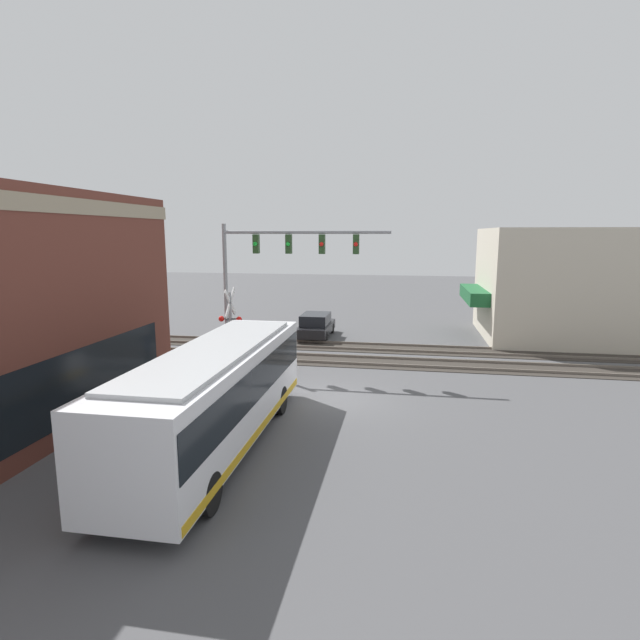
{
  "coord_description": "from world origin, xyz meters",
  "views": [
    {
      "loc": [
        -18.48,
        -2.67,
        6.38
      ],
      "look_at": [
        5.23,
        1.44,
        2.22
      ],
      "focal_mm": 28.0,
      "sensor_mm": 36.0,
      "label": 1
    }
  ],
  "objects_px": {
    "parked_car_black": "(316,326)",
    "pedestrian_at_crossing": "(232,352)",
    "crossing_signal": "(230,319)",
    "city_bus": "(216,393)"
  },
  "relations": [
    {
      "from": "crossing_signal",
      "to": "pedestrian_at_crossing",
      "type": "xyz_separation_m",
      "value": [
        -0.93,
        -0.36,
        -1.41
      ]
    },
    {
      "from": "city_bus",
      "to": "parked_car_black",
      "type": "xyz_separation_m",
      "value": [
        16.6,
        -0.0,
        -1.02
      ]
    },
    {
      "from": "crossing_signal",
      "to": "city_bus",
      "type": "bearing_deg",
      "value": -162.64
    },
    {
      "from": "city_bus",
      "to": "crossing_signal",
      "type": "relative_size",
      "value": 2.79
    },
    {
      "from": "crossing_signal",
      "to": "parked_car_black",
      "type": "height_order",
      "value": "crossing_signal"
    },
    {
      "from": "parked_car_black",
      "to": "pedestrian_at_crossing",
      "type": "height_order",
      "value": "pedestrian_at_crossing"
    },
    {
      "from": "crossing_signal",
      "to": "pedestrian_at_crossing",
      "type": "bearing_deg",
      "value": -158.9
    },
    {
      "from": "city_bus",
      "to": "pedestrian_at_crossing",
      "type": "distance_m",
      "value": 8.77
    },
    {
      "from": "parked_car_black",
      "to": "pedestrian_at_crossing",
      "type": "bearing_deg",
      "value": 162.86
    },
    {
      "from": "crossing_signal",
      "to": "pedestrian_at_crossing",
      "type": "distance_m",
      "value": 1.73
    }
  ]
}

